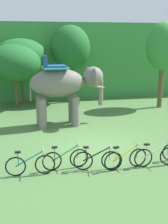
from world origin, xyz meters
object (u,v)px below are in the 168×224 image
object	(u,v)px
tree_center_left	(21,54)
tree_far_left	(14,63)
elephant	(64,85)
bike_yellow	(126,159)
bike_green	(66,159)
bike_teal	(30,165)
tree_center_right	(71,48)
tree_right	(163,47)
bike_white	(156,156)
bike_black	(97,160)

from	to	relation	value
tree_center_left	tree_far_left	bearing A→B (deg)	-111.74
elephant	bike_yellow	size ratio (longest dim) A/B	2.48
bike_green	bike_yellow	size ratio (longest dim) A/B	1.01
bike_teal	bike_yellow	world-z (taller)	same
elephant	bike_teal	xyz separation A→B (m)	(-1.87, -5.75, -1.82)
bike_green	bike_teal	bearing A→B (deg)	-168.58
tree_far_left	bike_green	bearing A→B (deg)	-78.23
tree_center_right	tree_right	bearing A→B (deg)	-25.68
elephant	tree_center_right	bearing A→B (deg)	78.00
elephant	bike_white	bearing A→B (deg)	-65.33
tree_right	bike_green	world-z (taller)	tree_right
bike_black	bike_yellow	distance (m)	1.04
bike_white	tree_right	bearing A→B (deg)	63.92
tree_far_left	tree_center_left	size ratio (longest dim) A/B	0.92
tree_far_left	tree_center_left	world-z (taller)	tree_center_left
tree_center_right	bike_yellow	bearing A→B (deg)	-88.60
tree_right	bike_white	distance (m)	10.55
bike_green	bike_black	bearing A→B (deg)	-14.89
tree_center_right	bike_yellow	world-z (taller)	tree_center_right
tree_far_left	tree_center_right	bearing A→B (deg)	16.40
tree_center_right	bike_green	xyz separation A→B (m)	(-1.85, -11.28, -3.61)
tree_center_right	elephant	bearing A→B (deg)	-102.00
tree_far_left	tree_center_right	world-z (taller)	tree_center_right
bike_teal	tree_right	bearing A→B (deg)	44.45
bike_white	bike_green	bearing A→B (deg)	173.44
tree_far_left	tree_center_right	distance (m)	4.23
bike_teal	bike_green	bearing A→B (deg)	11.42
elephant	bike_yellow	xyz separation A→B (m)	(1.52, -5.89, -1.82)
tree_far_left	tree_right	xyz separation A→B (m)	(9.76, -1.63, 1.02)
tree_center_left	bike_white	world-z (taller)	tree_center_left
bike_teal	bike_yellow	xyz separation A→B (m)	(3.39, -0.14, 0.00)
tree_center_left	tree_right	xyz separation A→B (m)	(9.36, -2.65, 0.51)
tree_far_left	bike_white	xyz separation A→B (m)	(5.42, -10.50, -2.69)
tree_center_right	elephant	distance (m)	6.18
elephant	bike_yellow	world-z (taller)	elephant
elephant	bike_black	distance (m)	6.08
tree_far_left	bike_yellow	world-z (taller)	tree_far_left
tree_center_left	elephant	xyz separation A→B (m)	(2.32, -5.64, -1.38)
tree_right	bike_yellow	size ratio (longest dim) A/B	3.38
tree_right	bike_white	size ratio (longest dim) A/B	3.35
bike_black	tree_center_left	bearing A→B (deg)	103.75
tree_far_left	elephant	distance (m)	5.44
bike_green	bike_white	size ratio (longest dim) A/B	1.00
tree_center_right	tree_right	size ratio (longest dim) A/B	0.98
tree_far_left	bike_green	distance (m)	10.68
elephant	bike_black	xyz separation A→B (m)	(0.48, -5.78, -1.82)
tree_far_left	bike_black	distance (m)	11.22
tree_center_right	bike_teal	world-z (taller)	tree_center_right
tree_center_right	bike_yellow	size ratio (longest dim) A/B	3.30
tree_center_left	tree_center_right	bearing A→B (deg)	2.31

